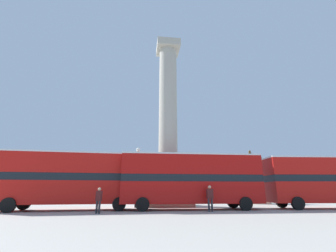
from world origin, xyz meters
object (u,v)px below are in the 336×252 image
object	(u,v)px
monument_column	(168,134)
pedestrian_by_plinth	(210,196)
equestrian_statue	(253,187)
pedestrian_near_lamp	(99,199)
bus_a	(73,178)
bus_c	(191,179)
bus_b	(327,180)
street_lamp	(137,174)

from	to	relation	value
monument_column	pedestrian_by_plinth	size ratio (longest dim) A/B	10.63
equestrian_statue	pedestrian_by_plinth	size ratio (longest dim) A/B	3.46
pedestrian_near_lamp	pedestrian_by_plinth	distance (m)	7.81
monument_column	bus_a	bearing A→B (deg)	-152.29
bus_a	bus_c	size ratio (longest dim) A/B	0.97
bus_c	pedestrian_near_lamp	distance (m)	7.41
bus_a	pedestrian_by_plinth	world-z (taller)	bus_a
pedestrian_near_lamp	pedestrian_by_plinth	size ratio (longest dim) A/B	0.91
pedestrian_near_lamp	bus_c	bearing A→B (deg)	55.15
equestrian_statue	pedestrian_near_lamp	distance (m)	19.15
monument_column	pedestrian_by_plinth	xyz separation A→B (m)	(2.33, -6.52, -6.26)
bus_b	bus_c	world-z (taller)	bus_c
equestrian_statue	pedestrian_by_plinth	xyz separation A→B (m)	(-8.32, -9.78, -0.82)
monument_column	bus_a	world-z (taller)	monument_column
monument_column	pedestrian_by_plinth	distance (m)	9.34
equestrian_statue	monument_column	bearing A→B (deg)	-136.05
bus_c	pedestrian_near_lamp	bearing A→B (deg)	-160.03
bus_c	pedestrian_by_plinth	bearing A→B (deg)	-62.72
bus_a	pedestrian_by_plinth	size ratio (longest dim) A/B	5.92
street_lamp	pedestrian_near_lamp	world-z (taller)	street_lamp
bus_a	street_lamp	bearing A→B (deg)	22.52
bus_b	bus_a	bearing A→B (deg)	-177.43
bus_c	pedestrian_near_lamp	size ratio (longest dim) A/B	6.74
equestrian_statue	pedestrian_near_lamp	world-z (taller)	equestrian_statue
bus_a	bus_b	distance (m)	21.38
monument_column	bus_b	world-z (taller)	monument_column
monument_column	street_lamp	xyz separation A→B (m)	(-3.07, -1.77, -4.40)
street_lamp	pedestrian_near_lamp	xyz separation A→B (m)	(-2.39, -5.28, -1.98)
bus_a	street_lamp	xyz separation A→B (m)	(5.00, 2.47, 0.49)
street_lamp	bus_b	bearing A→B (deg)	-10.99
equestrian_statue	street_lamp	world-z (taller)	equestrian_statue
bus_c	pedestrian_near_lamp	world-z (taller)	bus_c
equestrian_statue	pedestrian_near_lamp	xyz separation A→B (m)	(-16.12, -10.30, -0.95)
monument_column	pedestrian_by_plinth	bearing A→B (deg)	-70.34
bus_b	equestrian_statue	size ratio (longest dim) A/B	1.67
street_lamp	equestrian_statue	bearing A→B (deg)	20.09
monument_column	equestrian_statue	bearing A→B (deg)	16.98
monument_column	street_lamp	distance (m)	5.65
monument_column	street_lamp	bearing A→B (deg)	-150.10
bus_c	pedestrian_near_lamp	xyz separation A→B (m)	(-6.84, -2.41, -1.48)
pedestrian_near_lamp	bus_a	bearing A→B (deg)	168.60
bus_b	pedestrian_near_lamp	world-z (taller)	bus_b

